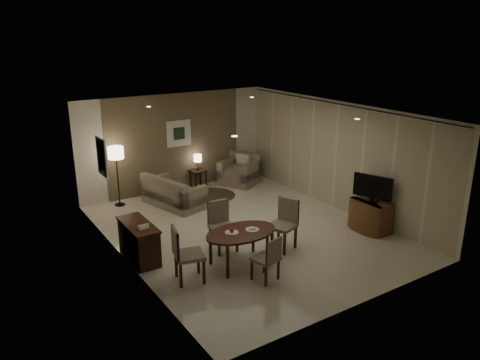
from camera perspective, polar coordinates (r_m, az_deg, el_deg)
room_shell at (r=10.47m, az=-0.60°, el=1.33°), size 5.50×7.00×2.70m
taupe_accent at (r=13.09m, az=-7.86°, el=4.55°), size 3.96×0.03×2.70m
curtain_wall at (r=11.79m, az=11.55°, el=2.71°), size 0.08×6.70×2.58m
curtain_rod at (r=11.52m, az=11.96°, el=9.06°), size 0.03×6.80×0.03m
art_back_frame at (r=13.05m, az=-7.47°, el=5.66°), size 0.72×0.03×0.72m
art_back_canvas at (r=13.04m, az=-7.44°, el=5.65°), size 0.34×0.01×0.34m
art_left_frame at (r=9.96m, az=-16.50°, el=2.70°), size 0.03×0.60×0.80m
art_left_canvas at (r=9.97m, az=-16.42°, el=2.71°), size 0.01×0.46×0.64m
downlight_nl at (r=7.60m, az=-0.67°, el=5.36°), size 0.10×0.10×0.01m
downlight_nr at (r=9.37m, az=14.08°, el=7.22°), size 0.10×0.10×0.01m
downlight_fl at (r=10.77m, az=-11.08°, el=8.76°), size 0.10×0.10×0.01m
downlight_fr at (r=12.08m, az=1.47°, el=10.05°), size 0.10×0.10×0.01m
console_desk at (r=9.44m, az=-12.21°, el=-7.33°), size 0.48×1.20×0.75m
telephone at (r=9.01m, az=-11.70°, el=-5.59°), size 0.20×0.14×0.09m
tv_cabinet at (r=10.93m, az=15.64°, el=-4.19°), size 0.48×0.90×0.70m
flat_tv at (r=10.68m, az=15.87°, el=-0.88°), size 0.36×0.85×0.60m
dining_table at (r=9.06m, az=0.14°, el=-8.28°), size 1.45×0.90×0.68m
chair_near at (r=8.50m, az=3.10°, el=-9.50°), size 0.50×0.50×0.85m
chair_far at (r=9.54m, az=-2.03°, el=-5.76°), size 0.52×0.52×1.02m
chair_left at (r=8.47m, az=-6.20°, el=-9.00°), size 0.61×0.61×1.04m
chair_right at (r=9.62m, az=5.12°, el=-5.52°), size 0.64×0.64×1.04m
plate_a at (r=8.86m, az=-1.01°, el=-6.42°), size 0.26×0.26×0.02m
plate_b at (r=8.99m, az=1.50°, el=-6.07°), size 0.26×0.26×0.02m
fruit_apple at (r=8.84m, az=-1.02°, el=-6.11°), size 0.09×0.09×0.09m
napkin at (r=8.98m, az=1.50°, el=-5.93°), size 0.12×0.08×0.03m
round_rug at (r=12.82m, az=-3.39°, el=-1.86°), size 1.26×1.26×0.01m
sofa at (r=12.09m, az=-8.06°, el=-1.30°), size 1.83×1.24×0.79m
armchair at (r=13.64m, az=-0.08°, el=1.30°), size 1.28×1.30×0.88m
side_table at (r=13.41m, az=-5.10°, el=0.15°), size 0.41×0.41×0.53m
table_lamp at (r=13.26m, az=-5.17°, el=2.26°), size 0.22×0.22×0.50m
floor_lamp at (r=12.26m, az=-14.69°, el=0.42°), size 0.39×0.39×1.55m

